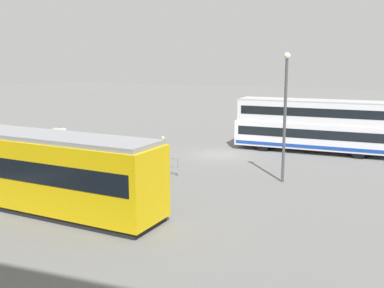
# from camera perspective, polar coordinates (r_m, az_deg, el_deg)

# --- Properties ---
(ground_plane) EXTENTS (160.00, 160.00, 0.00)m
(ground_plane) POSITION_cam_1_polar(r_m,az_deg,el_deg) (32.46, 3.56, -1.35)
(ground_plane) COLOR slate
(double_decker_bus) EXTENTS (11.44, 2.63, 3.81)m
(double_decker_bus) POSITION_cam_1_polar(r_m,az_deg,el_deg) (34.24, 15.18, 2.26)
(double_decker_bus) COLOR white
(double_decker_bus) RESTS_ON ground
(tram_yellow) EXTENTS (14.86, 3.52, 3.49)m
(tram_yellow) POSITION_cam_1_polar(r_m,az_deg,el_deg) (22.53, -20.94, -2.69)
(tram_yellow) COLOR #E5B70C
(tram_yellow) RESTS_ON ground
(pedestrian_near_railing) EXTENTS (0.45, 0.45, 1.76)m
(pedestrian_near_railing) POSITION_cam_1_polar(r_m,az_deg,el_deg) (29.79, -3.65, -0.44)
(pedestrian_near_railing) COLOR black
(pedestrian_near_railing) RESTS_ON ground
(pedestrian_railing) EXTENTS (6.40, 1.01, 1.08)m
(pedestrian_railing) POSITION_cam_1_polar(r_m,az_deg,el_deg) (28.17, -7.20, -1.74)
(pedestrian_railing) COLOR gray
(pedestrian_railing) RESTS_ON ground
(info_sign) EXTENTS (0.88, 0.31, 2.33)m
(info_sign) POSITION_cam_1_polar(r_m,az_deg,el_deg) (31.40, -16.21, 0.76)
(info_sign) COLOR slate
(info_sign) RESTS_ON ground
(street_lamp) EXTENTS (0.36, 0.36, 7.06)m
(street_lamp) POSITION_cam_1_polar(r_m,az_deg,el_deg) (25.08, 11.61, 4.44)
(street_lamp) COLOR #4C4C51
(street_lamp) RESTS_ON ground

